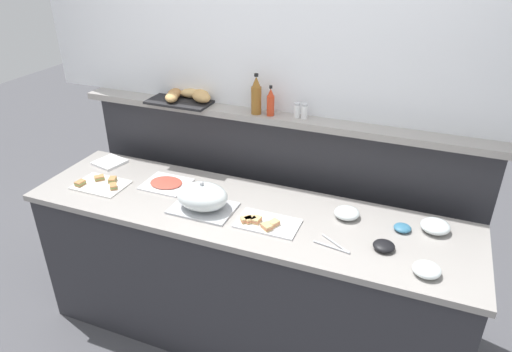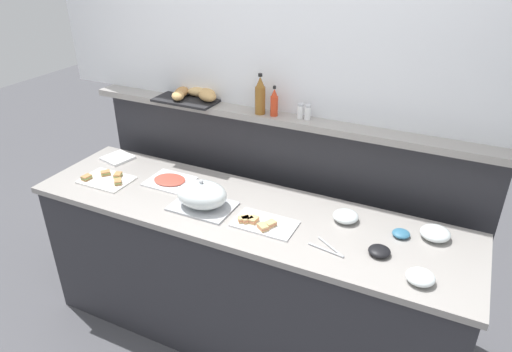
{
  "view_description": "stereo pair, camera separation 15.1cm",
  "coord_description": "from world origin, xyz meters",
  "px_view_note": "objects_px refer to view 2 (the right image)",
  "views": [
    {
      "loc": [
        0.86,
        -1.95,
        2.26
      ],
      "look_at": [
        0.03,
        0.1,
        1.09
      ],
      "focal_mm": 32.27,
      "sensor_mm": 36.0,
      "label": 1
    },
    {
      "loc": [
        0.99,
        -1.89,
        2.26
      ],
      "look_at": [
        0.03,
        0.1,
        1.09
      ],
      "focal_mm": 32.27,
      "sensor_mm": 36.0,
      "label": 2
    }
  ],
  "objects_px": {
    "sandwich_platter_side": "(262,223)",
    "condiment_bowl_teal": "(379,251)",
    "pepper_shaker": "(308,112)",
    "hot_sauce_bottle": "(274,103)",
    "sandwich_platter_front": "(107,179)",
    "napkin_stack": "(118,158)",
    "glass_bowl_medium": "(346,217)",
    "glass_bowl_large": "(435,234)",
    "vinegar_bottle_amber": "(260,96)",
    "bread_basket": "(195,95)",
    "glass_bowl_small": "(420,278)",
    "salt_shaker": "(300,111)",
    "cold_cuts_platter": "(170,181)",
    "condiment_bowl_red": "(401,234)",
    "serving_tongs": "(329,249)",
    "serving_cloche": "(202,196)"
  },
  "relations": [
    {
      "from": "pepper_shaker",
      "to": "salt_shaker",
      "type": "bearing_deg",
      "value": 180.0
    },
    {
      "from": "hot_sauce_bottle",
      "to": "bread_basket",
      "type": "height_order",
      "value": "hot_sauce_bottle"
    },
    {
      "from": "sandwich_platter_side",
      "to": "hot_sauce_bottle",
      "type": "bearing_deg",
      "value": 108.0
    },
    {
      "from": "glass_bowl_medium",
      "to": "pepper_shaker",
      "type": "distance_m",
      "value": 0.62
    },
    {
      "from": "condiment_bowl_teal",
      "to": "hot_sauce_bottle",
      "type": "relative_size",
      "value": 0.59
    },
    {
      "from": "glass_bowl_medium",
      "to": "condiment_bowl_teal",
      "type": "bearing_deg",
      "value": -43.35
    },
    {
      "from": "serving_tongs",
      "to": "hot_sauce_bottle",
      "type": "xyz_separation_m",
      "value": [
        -0.54,
        0.55,
        0.47
      ]
    },
    {
      "from": "serving_cloche",
      "to": "bread_basket",
      "type": "xyz_separation_m",
      "value": [
        -0.35,
        0.53,
        0.36
      ]
    },
    {
      "from": "cold_cuts_platter",
      "to": "vinegar_bottle_amber",
      "type": "xyz_separation_m",
      "value": [
        0.45,
        0.32,
        0.5
      ]
    },
    {
      "from": "glass_bowl_medium",
      "to": "napkin_stack",
      "type": "bearing_deg",
      "value": 177.72
    },
    {
      "from": "napkin_stack",
      "to": "bread_basket",
      "type": "distance_m",
      "value": 0.69
    },
    {
      "from": "condiment_bowl_red",
      "to": "napkin_stack",
      "type": "bearing_deg",
      "value": 177.56
    },
    {
      "from": "napkin_stack",
      "to": "serving_tongs",
      "type": "bearing_deg",
      "value": -12.24
    },
    {
      "from": "glass_bowl_small",
      "to": "napkin_stack",
      "type": "bearing_deg",
      "value": 168.97
    },
    {
      "from": "hot_sauce_bottle",
      "to": "vinegar_bottle_amber",
      "type": "xyz_separation_m",
      "value": [
        -0.08,
        -0.0,
        0.03
      ]
    },
    {
      "from": "glass_bowl_large",
      "to": "salt_shaker",
      "type": "height_order",
      "value": "salt_shaker"
    },
    {
      "from": "serving_cloche",
      "to": "glass_bowl_small",
      "type": "distance_m",
      "value": 1.17
    },
    {
      "from": "vinegar_bottle_amber",
      "to": "salt_shaker",
      "type": "bearing_deg",
      "value": 6.34
    },
    {
      "from": "glass_bowl_small",
      "to": "bread_basket",
      "type": "height_order",
      "value": "bread_basket"
    },
    {
      "from": "hot_sauce_bottle",
      "to": "salt_shaker",
      "type": "distance_m",
      "value": 0.16
    },
    {
      "from": "cold_cuts_platter",
      "to": "glass_bowl_small",
      "type": "xyz_separation_m",
      "value": [
        1.5,
        -0.28,
        0.01
      ]
    },
    {
      "from": "sandwich_platter_front",
      "to": "napkin_stack",
      "type": "xyz_separation_m",
      "value": [
        -0.14,
        0.26,
        -0.0
      ]
    },
    {
      "from": "cold_cuts_platter",
      "to": "vinegar_bottle_amber",
      "type": "distance_m",
      "value": 0.75
    },
    {
      "from": "sandwich_platter_side",
      "to": "condiment_bowl_teal",
      "type": "distance_m",
      "value": 0.6
    },
    {
      "from": "napkin_stack",
      "to": "condiment_bowl_teal",
      "type": "bearing_deg",
      "value": -8.63
    },
    {
      "from": "sandwich_platter_front",
      "to": "glass_bowl_medium",
      "type": "distance_m",
      "value": 1.45
    },
    {
      "from": "serving_cloche",
      "to": "serving_tongs",
      "type": "xyz_separation_m",
      "value": [
        0.74,
        -0.07,
        -0.07
      ]
    },
    {
      "from": "bread_basket",
      "to": "cold_cuts_platter",
      "type": "bearing_deg",
      "value": -86.78
    },
    {
      "from": "condiment_bowl_teal",
      "to": "bread_basket",
      "type": "height_order",
      "value": "bread_basket"
    },
    {
      "from": "cold_cuts_platter",
      "to": "condiment_bowl_teal",
      "type": "relative_size",
      "value": 2.53
    },
    {
      "from": "vinegar_bottle_amber",
      "to": "pepper_shaker",
      "type": "distance_m",
      "value": 0.29
    },
    {
      "from": "glass_bowl_medium",
      "to": "vinegar_bottle_amber",
      "type": "height_order",
      "value": "vinegar_bottle_amber"
    },
    {
      "from": "glass_bowl_medium",
      "to": "vinegar_bottle_amber",
      "type": "distance_m",
      "value": 0.84
    },
    {
      "from": "glass_bowl_small",
      "to": "condiment_bowl_teal",
      "type": "height_order",
      "value": "glass_bowl_small"
    },
    {
      "from": "condiment_bowl_teal",
      "to": "pepper_shaker",
      "type": "xyz_separation_m",
      "value": [
        -0.57,
        0.51,
        0.43
      ]
    },
    {
      "from": "sandwich_platter_front",
      "to": "glass_bowl_large",
      "type": "xyz_separation_m",
      "value": [
        1.87,
        0.24,
        0.02
      ]
    },
    {
      "from": "condiment_bowl_red",
      "to": "pepper_shaker",
      "type": "xyz_separation_m",
      "value": [
        -0.63,
        0.32,
        0.43
      ]
    },
    {
      "from": "serving_tongs",
      "to": "napkin_stack",
      "type": "height_order",
      "value": "napkin_stack"
    },
    {
      "from": "condiment_bowl_teal",
      "to": "hot_sauce_bottle",
      "type": "bearing_deg",
      "value": 147.56
    },
    {
      "from": "glass_bowl_small",
      "to": "pepper_shaker",
      "type": "bearing_deg",
      "value": 140.8
    },
    {
      "from": "condiment_bowl_teal",
      "to": "hot_sauce_bottle",
      "type": "distance_m",
      "value": 1.01
    },
    {
      "from": "condiment_bowl_red",
      "to": "vinegar_bottle_amber",
      "type": "distance_m",
      "value": 1.08
    },
    {
      "from": "condiment_bowl_teal",
      "to": "sandwich_platter_front",
      "type": "bearing_deg",
      "value": 179.73
    },
    {
      "from": "glass_bowl_small",
      "to": "hot_sauce_bottle",
      "type": "height_order",
      "value": "hot_sauce_bottle"
    },
    {
      "from": "serving_tongs",
      "to": "bread_basket",
      "type": "relative_size",
      "value": 0.43
    },
    {
      "from": "glass_bowl_large",
      "to": "vinegar_bottle_amber",
      "type": "relative_size",
      "value": 0.62
    },
    {
      "from": "sandwich_platter_side",
      "to": "glass_bowl_medium",
      "type": "relative_size",
      "value": 2.42
    },
    {
      "from": "glass_bowl_small",
      "to": "condiment_bowl_red",
      "type": "height_order",
      "value": "glass_bowl_small"
    },
    {
      "from": "cold_cuts_platter",
      "to": "condiment_bowl_teal",
      "type": "distance_m",
      "value": 1.31
    },
    {
      "from": "glass_bowl_small",
      "to": "condiment_bowl_red",
      "type": "xyz_separation_m",
      "value": [
        -0.14,
        0.31,
        -0.01
      ]
    }
  ]
}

